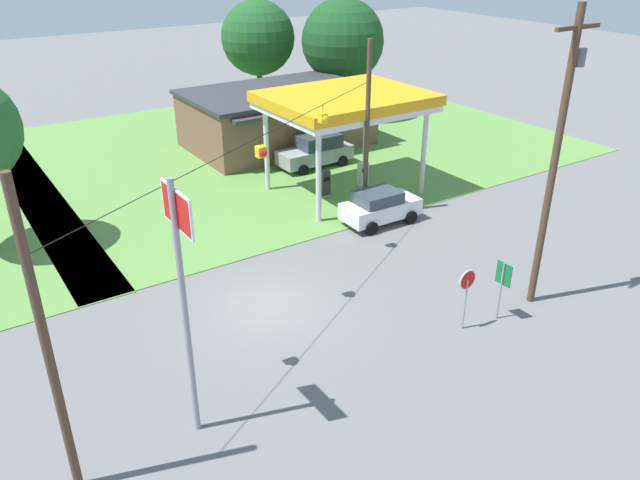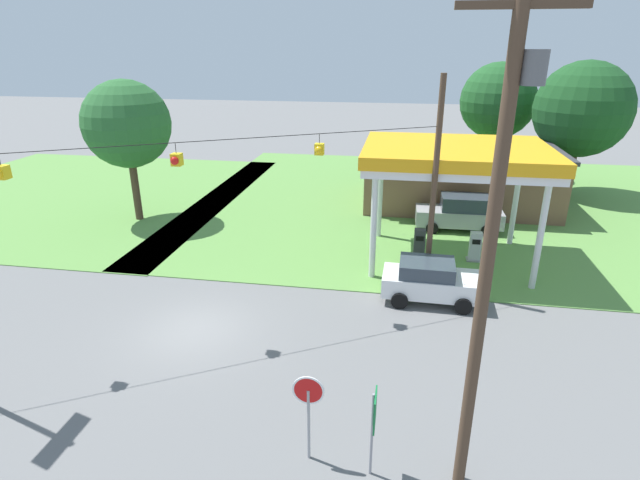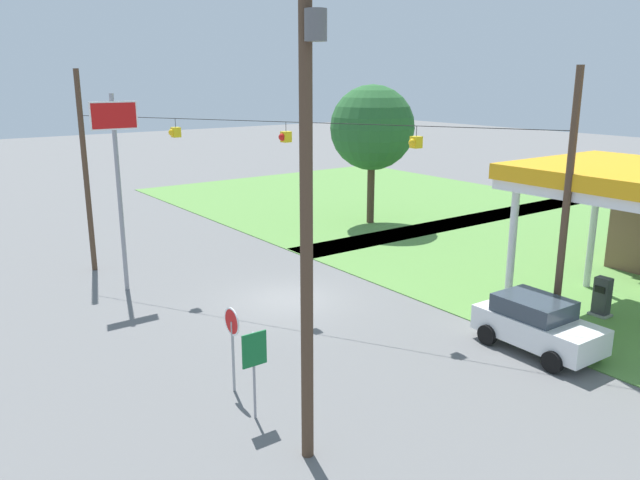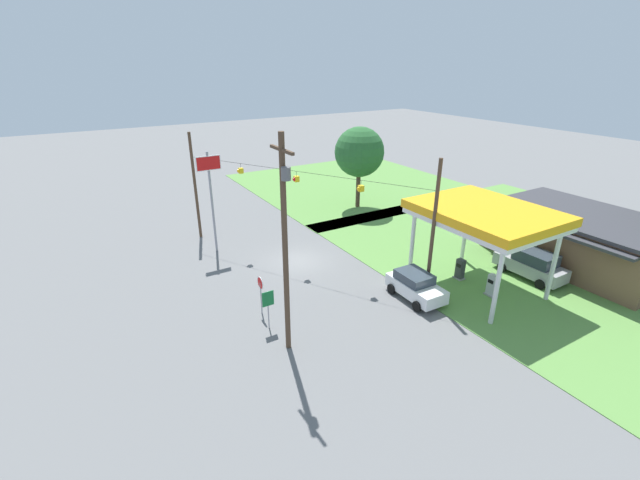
# 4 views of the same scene
# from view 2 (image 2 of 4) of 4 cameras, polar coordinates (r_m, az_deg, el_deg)

# --- Properties ---
(ground_plane) EXTENTS (160.00, 160.00, 0.00)m
(ground_plane) POSITION_cam_2_polar(r_m,az_deg,el_deg) (19.51, -14.11, -9.94)
(ground_plane) COLOR slate
(grass_verge_station_corner) EXTENTS (36.00, 28.00, 0.04)m
(grass_verge_station_corner) POSITION_cam_2_polar(r_m,az_deg,el_deg) (34.92, 16.41, 4.01)
(grass_verge_station_corner) COLOR #5B8E42
(grass_verge_station_corner) RESTS_ON ground
(grass_verge_opposite_corner) EXTENTS (24.00, 24.00, 0.04)m
(grass_verge_opposite_corner) POSITION_cam_2_polar(r_m,az_deg,el_deg) (40.12, -26.45, 4.83)
(grass_verge_opposite_corner) COLOR #5B8E42
(grass_verge_opposite_corner) RESTS_ON ground
(gas_station_canopy) EXTENTS (8.39, 6.71, 5.65)m
(gas_station_canopy) POSITION_cam_2_polar(r_m,az_deg,el_deg) (24.07, 15.26, 9.13)
(gas_station_canopy) COLOR silver
(gas_station_canopy) RESTS_ON ground
(gas_station_store) EXTENTS (12.14, 8.33, 3.86)m
(gas_station_store) POSITION_cam_2_polar(r_m,az_deg,el_deg) (34.32, 15.56, 7.15)
(gas_station_store) COLOR brown
(gas_station_store) RESTS_ON ground
(fuel_pump_near) EXTENTS (0.71, 0.56, 1.50)m
(fuel_pump_near) POSITION_cam_2_polar(r_m,az_deg,el_deg) (25.23, 11.28, -0.47)
(fuel_pump_near) COLOR gray
(fuel_pump_near) RESTS_ON ground
(fuel_pump_far) EXTENTS (0.71, 0.56, 1.50)m
(fuel_pump_far) POSITION_cam_2_polar(r_m,az_deg,el_deg) (25.48, 17.29, -0.83)
(fuel_pump_far) COLOR gray
(fuel_pump_far) RESTS_ON ground
(car_at_pumps_front) EXTENTS (4.05, 2.19, 1.74)m
(car_at_pumps_front) POSITION_cam_2_polar(r_m,az_deg,el_deg) (21.07, 12.50, -4.51)
(car_at_pumps_front) COLOR white
(car_at_pumps_front) RESTS_ON ground
(car_at_pumps_rear) EXTENTS (4.82, 2.15, 2.04)m
(car_at_pumps_rear) POSITION_cam_2_polar(r_m,az_deg,el_deg) (29.53, 15.76, 3.02)
(car_at_pumps_rear) COLOR #9E9EA3
(car_at_pumps_rear) RESTS_ON ground
(stop_sign_roadside) EXTENTS (0.80, 0.08, 2.50)m
(stop_sign_roadside) POSITION_cam_2_polar(r_m,az_deg,el_deg) (12.84, -1.34, -17.81)
(stop_sign_roadside) COLOR #99999E
(stop_sign_roadside) RESTS_ON ground
(route_sign) EXTENTS (0.10, 0.70, 2.40)m
(route_sign) POSITION_cam_2_polar(r_m,az_deg,el_deg) (12.57, 6.19, -19.59)
(route_sign) COLOR gray
(route_sign) RESTS_ON ground
(utility_pole_main) EXTENTS (2.20, 0.44, 11.37)m
(utility_pole_main) POSITION_cam_2_polar(r_m,az_deg,el_deg) (10.48, 19.10, -0.03)
(utility_pole_main) COLOR #4C3828
(utility_pole_main) RESTS_ON ground
(signal_span_gantry) EXTENTS (17.47, 10.24, 8.96)m
(signal_span_gantry) POSITION_cam_2_polar(r_m,az_deg,el_deg) (17.55, -15.52, 3.61)
(signal_span_gantry) COLOR #4C3828
(signal_span_gantry) RESTS_ON ground
(tree_behind_station) EXTENTS (5.82, 5.82, 8.80)m
(tree_behind_station) POSITION_cam_2_polar(r_m,az_deg,el_deg) (42.58, 19.68, 14.74)
(tree_behind_station) COLOR #4C3828
(tree_behind_station) RESTS_ON ground
(tree_west_verge) EXTENTS (4.96, 4.96, 8.21)m
(tree_west_verge) POSITION_cam_2_polar(r_m,az_deg,el_deg) (31.17, -21.21, 12.21)
(tree_west_verge) COLOR #4C3828
(tree_west_verge) RESTS_ON ground
(tree_far_back) EXTENTS (6.35, 6.35, 9.08)m
(tree_far_back) POSITION_cam_2_polar(r_m,az_deg,el_deg) (38.82, 27.80, 13.05)
(tree_far_back) COLOR #4C3828
(tree_far_back) RESTS_ON ground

